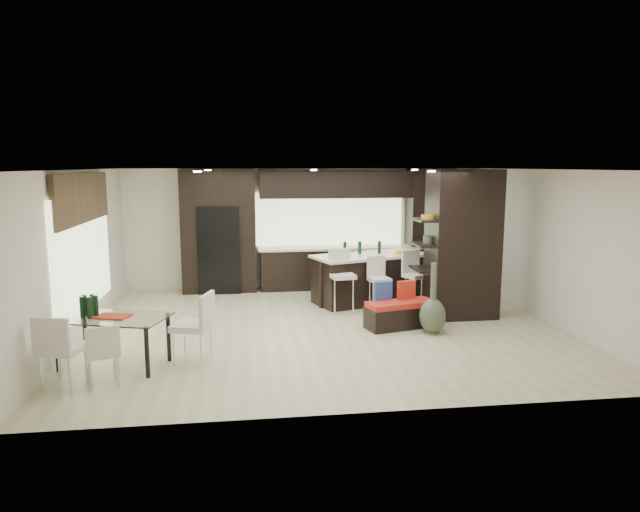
{
  "coord_description": "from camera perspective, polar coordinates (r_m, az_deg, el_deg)",
  "views": [
    {
      "loc": [
        -1.36,
        -9.46,
        2.77
      ],
      "look_at": [
        0.0,
        0.6,
        1.15
      ],
      "focal_mm": 32.0,
      "sensor_mm": 36.0,
      "label": 1
    }
  ],
  "objects": [
    {
      "name": "left_wall",
      "position": [
        9.93,
        -23.03,
        0.11
      ],
      "size": [
        0.02,
        7.0,
        2.7
      ],
      "primitive_type": "cube",
      "color": "silver",
      "rests_on": "ground"
    },
    {
      "name": "kitchen_island",
      "position": [
        11.72,
        5.05,
        -2.2
      ],
      "size": [
        2.54,
        1.71,
        0.98
      ],
      "primitive_type": "cube",
      "rotation": [
        0.0,
        0.0,
        0.33
      ],
      "color": "black",
      "rests_on": "ground"
    },
    {
      "name": "floor_vase",
      "position": [
        9.61,
        11.24,
        -4.18
      ],
      "size": [
        0.46,
        0.46,
        1.19
      ],
      "primitive_type": null,
      "rotation": [
        0.0,
        0.0,
        0.05
      ],
      "color": "#414E38",
      "rests_on": "ground"
    },
    {
      "name": "refrigerator",
      "position": [
        12.73,
        -10.05,
        0.7
      ],
      "size": [
        0.9,
        0.68,
        1.9
      ],
      "primitive_type": "cube",
      "color": "black",
      "rests_on": "ground"
    },
    {
      "name": "back_cabinetry",
      "position": [
        12.85,
        0.67,
        2.72
      ],
      "size": [
        6.8,
        0.68,
        2.7
      ],
      "primitive_type": "cube",
      "color": "black",
      "rests_on": "ground"
    },
    {
      "name": "back_wall",
      "position": [
        13.11,
        -1.7,
        2.84
      ],
      "size": [
        8.0,
        0.02,
        2.7
      ],
      "primitive_type": "cube",
      "color": "silver",
      "rests_on": "ground"
    },
    {
      "name": "bench",
      "position": [
        9.95,
        8.06,
        -5.8
      ],
      "size": [
        1.28,
        0.74,
        0.46
      ],
      "primitive_type": "cube",
      "rotation": [
        0.0,
        0.0,
        0.24
      ],
      "color": "black",
      "rests_on": "ground"
    },
    {
      "name": "ceiling",
      "position": [
        9.56,
        0.49,
        8.64
      ],
      "size": [
        8.0,
        7.0,
        0.02
      ],
      "primitive_type": "cube",
      "color": "white",
      "rests_on": "ground"
    },
    {
      "name": "stool_right",
      "position": [
        11.14,
        9.58,
        -3.01
      ],
      "size": [
        0.53,
        0.53,
        0.93
      ],
      "primitive_type": "cube",
      "rotation": [
        0.0,
        0.0,
        0.38
      ],
      "color": "silver",
      "rests_on": "ground"
    },
    {
      "name": "ground",
      "position": [
        9.95,
        0.47,
        -7.09
      ],
      "size": [
        8.0,
        8.0,
        0.0
      ],
      "primitive_type": "plane",
      "color": "beige",
      "rests_on": "ground"
    },
    {
      "name": "ceiling_spots",
      "position": [
        9.81,
        0.28,
        8.54
      ],
      "size": [
        4.0,
        3.0,
        0.02
      ],
      "primitive_type": "cube",
      "color": "white",
      "rests_on": "ceiling"
    },
    {
      "name": "partition_column",
      "position": [
        10.72,
        14.05,
        1.18
      ],
      "size": [
        1.2,
        0.8,
        2.7
      ],
      "primitive_type": "cube",
      "color": "black",
      "rests_on": "ground"
    },
    {
      "name": "window_back",
      "position": [
        13.13,
        0.92,
        3.73
      ],
      "size": [
        3.4,
        0.04,
        1.2
      ],
      "primitive_type": "cube",
      "color": "#B2D199",
      "rests_on": "back_wall"
    },
    {
      "name": "right_wall",
      "position": [
        10.97,
        21.64,
        0.98
      ],
      "size": [
        0.02,
        7.0,
        2.7
      ],
      "primitive_type": "cube",
      "color": "silver",
      "rests_on": "ground"
    },
    {
      "name": "window_left",
      "position": [
        10.11,
        -22.52,
        0.29
      ],
      "size": [
        0.04,
        3.2,
        1.9
      ],
      "primitive_type": "cube",
      "color": "#B2D199",
      "rests_on": "left_wall"
    },
    {
      "name": "stone_accent",
      "position": [
        10.01,
        -22.66,
        5.39
      ],
      "size": [
        0.08,
        3.0,
        0.8
      ],
      "primitive_type": "cube",
      "color": "brown",
      "rests_on": "left_wall"
    },
    {
      "name": "stool_left",
      "position": [
        10.79,
        2.27,
        -3.16
      ],
      "size": [
        0.49,
        0.49,
        0.97
      ],
      "primitive_type": "cube",
      "rotation": [
        0.0,
        0.0,
        0.15
      ],
      "color": "silver",
      "rests_on": "ground"
    },
    {
      "name": "dining_table",
      "position": [
        8.48,
        -19.88,
        -8.07
      ],
      "size": [
        1.64,
        1.22,
        0.7
      ],
      "primitive_type": "cube",
      "rotation": [
        0.0,
        0.0,
        -0.31
      ],
      "color": "white",
      "rests_on": "ground"
    },
    {
      "name": "chair_near",
      "position": [
        7.83,
        -20.95,
        -9.38
      ],
      "size": [
        0.52,
        0.52,
        0.75
      ],
      "primitive_type": "cube",
      "rotation": [
        0.0,
        0.0,
        0.34
      ],
      "color": "silver",
      "rests_on": "ground"
    },
    {
      "name": "chair_end",
      "position": [
        8.28,
        -12.66,
        -7.31
      ],
      "size": [
        0.63,
        0.63,
        0.93
      ],
      "primitive_type": "cube",
      "rotation": [
        0.0,
        0.0,
        1.28
      ],
      "color": "silver",
      "rests_on": "ground"
    },
    {
      "name": "stool_mid",
      "position": [
        10.98,
        5.95,
        -3.33
      ],
      "size": [
        0.43,
        0.43,
        0.84
      ],
      "primitive_type": "cube",
      "rotation": [
        0.0,
        0.0,
        0.18
      ],
      "color": "silver",
      "rests_on": "ground"
    },
    {
      "name": "chair_far",
      "position": [
        7.89,
        -24.31,
        -8.9
      ],
      "size": [
        0.59,
        0.59,
        0.89
      ],
      "primitive_type": "cube",
      "rotation": [
        0.0,
        0.0,
        -0.27
      ],
      "color": "silver",
      "rests_on": "ground"
    }
  ]
}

